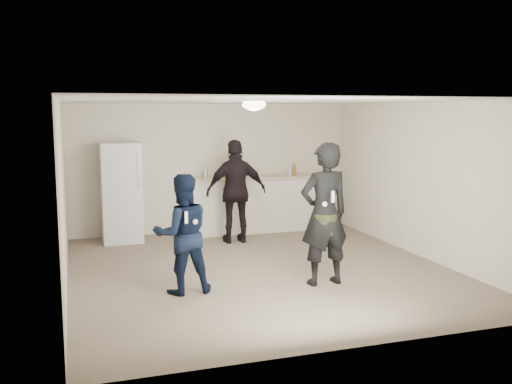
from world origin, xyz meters
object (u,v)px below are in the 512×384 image
object	(u,v)px
woman	(324,214)
fridge	(121,192)
spectator	(236,191)
man	(182,234)
counter	(254,205)
shaker	(206,173)

from	to	relation	value
woman	fridge	bearing A→B (deg)	-60.39
fridge	woman	distance (m)	4.27
spectator	man	bearing A→B (deg)	63.11
counter	shaker	distance (m)	1.16
shaker	counter	bearing A→B (deg)	-8.12
fridge	man	bearing A→B (deg)	-81.60
man	spectator	distance (m)	2.97
fridge	woman	size ratio (longest dim) A/B	0.92
counter	man	bearing A→B (deg)	-121.45
counter	spectator	size ratio (longest dim) A/B	1.40
shaker	woman	distance (m)	3.83
counter	fridge	size ratio (longest dim) A/B	1.44
fridge	spectator	world-z (taller)	spectator
fridge	spectator	distance (m)	2.09
fridge	man	distance (m)	3.35
shaker	man	bearing A→B (deg)	-107.71
man	fridge	bearing A→B (deg)	-83.60
counter	spectator	xyz separation A→B (m)	(-0.60, -0.81, 0.40)
counter	man	size ratio (longest dim) A/B	1.66
shaker	man	distance (m)	3.71
shaker	spectator	bearing A→B (deg)	-70.02
fridge	shaker	world-z (taller)	fridge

